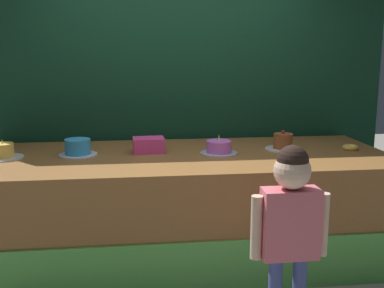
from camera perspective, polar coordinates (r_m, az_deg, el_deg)
stage_platform at (r=3.93m, az=-0.93°, el=-7.58°), size 3.38×1.35×0.88m
curtain_backdrop at (r=4.50m, az=-2.01°, el=6.43°), size 4.10×0.08×2.66m
child_figure at (r=2.76m, az=11.97°, el=-8.80°), size 0.46×0.21×1.20m
pink_box at (r=3.89m, az=-5.35°, el=-0.12°), size 0.26×0.20×0.12m
donut at (r=4.21m, az=18.87°, el=-0.39°), size 0.13×0.13×0.04m
cake_far_left at (r=3.95m, az=-22.21°, el=-0.91°), size 0.31×0.31×0.15m
cake_center_left at (r=3.88m, az=-13.85°, el=-0.46°), size 0.31×0.31×0.13m
cake_center_right at (r=3.84m, az=3.32°, el=-0.45°), size 0.31×0.31×0.16m
cake_far_right at (r=4.06m, az=11.10°, el=0.17°), size 0.30×0.30×0.17m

